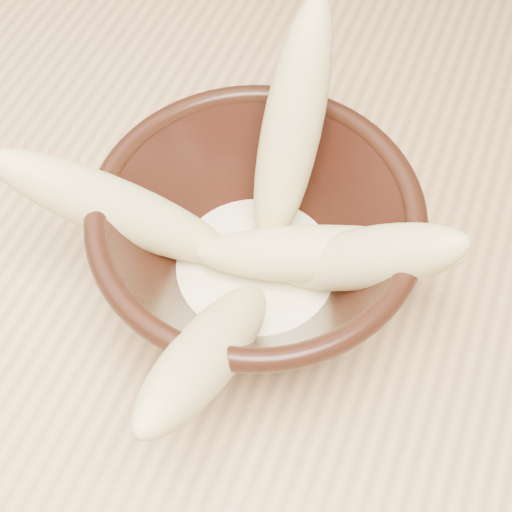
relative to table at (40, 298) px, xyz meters
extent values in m
plane|color=tan|center=(0.00, 0.00, -0.67)|extent=(4.00, 4.00, 0.00)
cube|color=#DBAE78|center=(0.00, 0.00, 0.06)|extent=(1.20, 0.80, 0.04)
cylinder|color=black|center=(0.17, 0.02, 0.08)|extent=(0.08, 0.08, 0.01)
cylinder|color=black|center=(0.17, 0.02, 0.10)|extent=(0.08, 0.08, 0.01)
torus|color=black|center=(0.17, 0.02, 0.17)|extent=(0.19, 0.19, 0.01)
cylinder|color=#F6F0C6|center=(0.17, 0.02, 0.11)|extent=(0.11, 0.11, 0.01)
ellipsoid|color=#F2E78F|center=(0.17, 0.08, 0.18)|extent=(0.04, 0.11, 0.15)
ellipsoid|color=#F2E78F|center=(0.10, 0.01, 0.16)|extent=(0.15, 0.08, 0.12)
ellipsoid|color=#F2E78F|center=(0.24, 0.03, 0.16)|extent=(0.12, 0.04, 0.11)
ellipsoid|color=#F2E78F|center=(0.21, 0.03, 0.14)|extent=(0.16, 0.08, 0.05)
ellipsoid|color=#F2E78F|center=(0.18, -0.06, 0.16)|extent=(0.04, 0.15, 0.12)
camera|label=1|loc=(0.25, -0.18, 0.49)|focal=50.00mm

